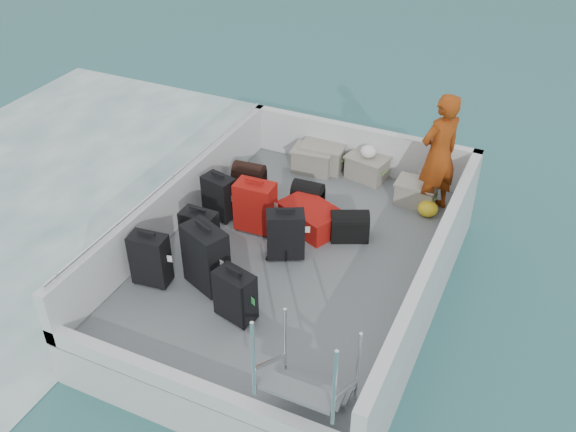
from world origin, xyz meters
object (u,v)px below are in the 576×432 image
at_px(suitcase_1, 200,235).
at_px(suitcase_8, 310,217).
at_px(suitcase_0, 150,260).
at_px(crate_3, 416,194).
at_px(crate_2, 367,168).
at_px(suitcase_6, 235,296).
at_px(crate_0, 313,161).
at_px(suitcase_7, 286,235).
at_px(crate_1, 323,157).
at_px(suitcase_5, 255,207).
at_px(suitcase_3, 206,258).
at_px(passenger, 439,154).
at_px(suitcase_2, 219,197).

distance_m(suitcase_1, suitcase_8, 1.54).
distance_m(suitcase_0, suitcase_1, 0.73).
bearing_deg(crate_3, crate_2, 156.67).
relative_size(suitcase_6, crate_0, 1.07).
bearing_deg(crate_0, suitcase_8, -68.33).
relative_size(suitcase_7, suitcase_8, 0.80).
bearing_deg(crate_1, suitcase_0, -103.62).
xyz_separation_m(suitcase_6, crate_1, (-0.38, 3.47, -0.12)).
height_order(suitcase_5, crate_1, suitcase_5).
bearing_deg(suitcase_6, suitcase_8, 102.30).
bearing_deg(suitcase_1, suitcase_8, 49.58).
bearing_deg(crate_0, suitcase_0, -102.44).
distance_m(suitcase_0, suitcase_3, 0.67).
relative_size(suitcase_6, passenger, 0.36).
relative_size(suitcase_2, passenger, 0.36).
height_order(suitcase_7, passenger, passenger).
bearing_deg(suitcase_0, suitcase_5, 60.91).
relative_size(crate_1, crate_3, 1.17).
height_order(suitcase_6, suitcase_8, suitcase_6).
xyz_separation_m(suitcase_3, crate_3, (1.76, 2.77, -0.25)).
distance_m(suitcase_1, crate_1, 2.74).
height_order(suitcase_0, suitcase_1, suitcase_0).
distance_m(suitcase_2, suitcase_7, 1.26).
bearing_deg(suitcase_6, suitcase_3, 164.07).
height_order(suitcase_2, passenger, passenger).
bearing_deg(suitcase_0, suitcase_8, 48.95).
bearing_deg(crate_0, crate_3, -7.94).
xyz_separation_m(suitcase_2, suitcase_3, (0.59, -1.32, 0.10)).
distance_m(suitcase_5, crate_2, 2.09).
bearing_deg(suitcase_5, suitcase_8, 25.75).
xyz_separation_m(suitcase_1, suitcase_5, (0.35, 0.81, 0.02)).
bearing_deg(suitcase_0, suitcase_7, 36.01).
bearing_deg(passenger, suitcase_7, -0.57).
bearing_deg(crate_1, suitcase_1, -101.62).
height_order(suitcase_7, crate_2, suitcase_7).
height_order(suitcase_3, crate_1, suitcase_3).
relative_size(suitcase_7, crate_1, 1.05).
xyz_separation_m(suitcase_0, suitcase_2, (0.04, 1.55, -0.03)).
bearing_deg(suitcase_8, suitcase_7, -158.89).
bearing_deg(suitcase_6, suitcase_0, -170.51).
relative_size(suitcase_2, suitcase_3, 0.76).
distance_m(suitcase_8, crate_0, 1.50).
distance_m(suitcase_5, crate_1, 1.89).
bearing_deg(suitcase_5, suitcase_7, -33.40).
distance_m(suitcase_6, crate_2, 3.49).
height_order(suitcase_1, suitcase_3, suitcase_3).
bearing_deg(suitcase_6, crate_0, 112.60).
distance_m(suitcase_7, suitcase_8, 0.73).
height_order(suitcase_6, passenger, passenger).
relative_size(suitcase_7, crate_3, 1.22).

